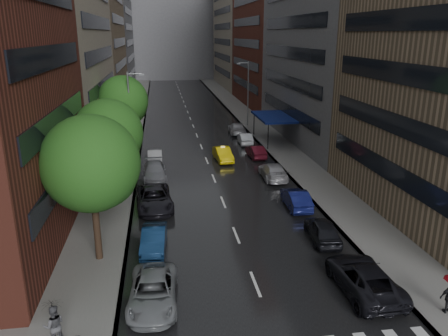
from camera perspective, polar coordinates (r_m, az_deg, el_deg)
The scene contains 17 objects.
ground at distance 21.15m, azimuth 6.59°, elevation -20.53°, with size 220.00×220.00×0.00m, color gray.
road at distance 67.50m, azimuth -4.31°, elevation 6.15°, with size 14.00×140.00×0.01m, color black.
sidewalk_left at distance 67.46m, azimuth -11.99°, elevation 5.88°, with size 4.00×140.00×0.15m, color gray.
sidewalk_right at distance 68.70m, azimuth 3.24°, elevation 6.42°, with size 4.00×140.00×0.15m, color gray.
buildings_left at distance 75.65m, azimuth -17.19°, elevation 18.83°, with size 8.00×108.00×38.00m.
buildings_right at distance 75.43m, azimuth 7.09°, elevation 18.71°, with size 8.05×109.10×36.00m.
building_far at distance 134.20m, azimuth -6.76°, elevation 18.43°, with size 40.00×14.00×32.00m, color slate.
tree_near at distance 25.25m, azimuth -17.01°, elevation 0.53°, with size 5.49×5.49×8.75m.
tree_mid at distance 33.90m, azimuth -14.90°, elevation 4.34°, with size 5.22×5.22×8.32m.
tree_far at distance 48.97m, azimuth -13.06°, elevation 8.55°, with size 5.41×5.41×8.63m.
taxi at distance 45.95m, azimuth -0.15°, elevation 1.83°, with size 1.51×4.34×1.43m, color yellow.
parked_cars_left at distance 33.12m, azimuth -9.10°, elevation -4.58°, with size 3.05×29.42×1.59m.
parked_cars_right at distance 38.61m, azimuth 7.17°, elevation -1.31°, with size 2.63×43.14×1.56m.
ped_black_umbrella at distance 20.72m, azimuth -21.40°, elevation -17.95°, with size 1.04×0.98×2.09m.
street_lamp_left at distance 46.88m, azimuth -12.10°, elevation 6.99°, with size 1.74×0.22×9.00m.
street_lamp_right at distance 62.85m, azimuth 3.08°, elevation 9.86°, with size 1.74×0.22×9.00m.
awning at distance 53.78m, azimuth 6.49°, elevation 6.64°, with size 4.00×8.00×3.12m.
Camera 1 is at (-4.68, -16.09, 12.91)m, focal length 35.00 mm.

